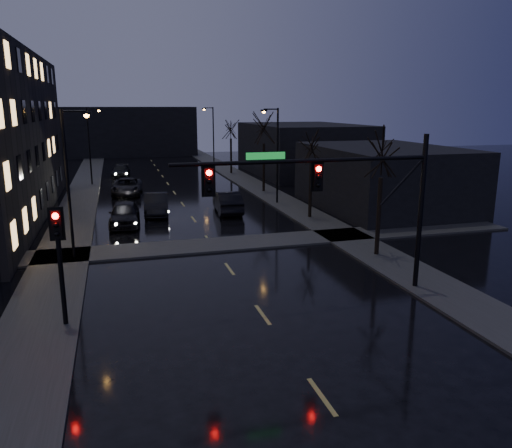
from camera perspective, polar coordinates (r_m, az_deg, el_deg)
ground at (r=13.84m, az=11.05°, el=-23.07°), size 160.00×160.00×0.00m
sidewalk_left at (r=45.67m, az=-19.52°, el=2.36°), size 3.00×140.00×0.12m
sidewalk_right at (r=47.61m, az=1.34°, el=3.55°), size 3.00×140.00×0.12m
sidewalk_cross at (r=29.95m, az=-4.95°, el=-2.40°), size 40.00×3.00×0.12m
commercial_right_near at (r=41.83m, az=14.31°, el=5.16°), size 10.00×14.00×5.00m
commercial_right_far at (r=62.20m, az=5.38°, el=8.53°), size 12.00×18.00×6.00m
far_block at (r=87.96m, az=-14.47°, el=10.23°), size 22.00×10.00×8.00m
signal_mast at (r=21.20m, az=10.08°, el=4.20°), size 11.11×0.41×7.00m
signal_pole_left at (r=19.64m, az=-21.59°, el=-2.82°), size 0.35×0.41×4.53m
tree_near at (r=27.57m, az=14.29°, el=8.90°), size 3.52×3.52×8.08m
tree_mid_a at (r=36.58m, az=6.38°, el=9.61°), size 3.30×3.30×7.58m
tree_mid_b at (r=47.87m, az=0.91°, el=11.49°), size 3.74×3.74×8.59m
tree_far at (r=61.42m, az=-2.91°, el=11.38°), size 3.43×3.43×7.88m
streetlight_l_near at (r=28.13m, az=-20.37°, el=5.60°), size 1.53×0.28×8.00m
streetlight_l_far at (r=54.99m, az=-18.34°, el=9.15°), size 1.53×0.28×8.00m
streetlight_r_mid at (r=42.01m, az=2.19°, el=8.72°), size 1.53×0.28×8.00m
streetlight_r_far at (r=69.13m, az=-5.08°, el=10.49°), size 1.53×0.28×8.00m
oncoming_car_a at (r=35.89m, az=-14.80°, el=1.14°), size 2.33×5.09×1.69m
oncoming_car_b at (r=38.96m, az=-11.32°, el=2.23°), size 2.16×5.12×1.64m
oncoming_car_c at (r=48.47m, az=-14.53°, el=4.16°), size 3.13×5.84×1.56m
oncoming_car_d at (r=61.16m, az=-15.20°, el=5.86°), size 2.40×4.84×1.35m
lead_car at (r=39.04m, az=-3.26°, el=2.53°), size 2.16×5.26×1.70m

